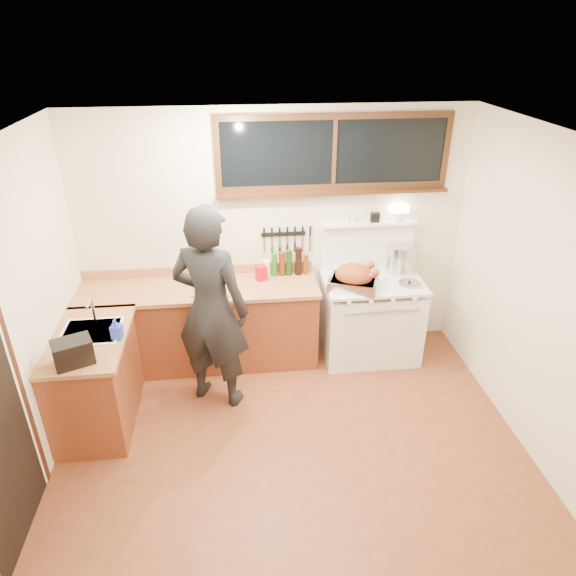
{
  "coord_description": "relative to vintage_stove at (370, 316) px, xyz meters",
  "views": [
    {
      "loc": [
        -0.4,
        -3.21,
        3.28
      ],
      "look_at": [
        0.05,
        0.85,
        1.15
      ],
      "focal_mm": 32.0,
      "sensor_mm": 36.0,
      "label": 1
    }
  ],
  "objects": [
    {
      "name": "ground_plane",
      "position": [
        -1.0,
        -1.41,
        -0.48
      ],
      "size": [
        4.0,
        3.5,
        0.02
      ],
      "primitive_type": "cube",
      "color": "brown"
    },
    {
      "name": "room_shell",
      "position": [
        -1.0,
        -1.41,
        1.18
      ],
      "size": [
        4.1,
        3.6,
        2.65
      ],
      "color": "silver",
      "rests_on": "ground"
    },
    {
      "name": "counter_back",
      "position": [
        -1.8,
        0.04,
        -0.01
      ],
      "size": [
        2.44,
        0.64,
        1.0
      ],
      "color": "maroon",
      "rests_on": "ground"
    },
    {
      "name": "counter_left",
      "position": [
        -2.7,
        -0.79,
        -0.02
      ],
      "size": [
        0.64,
        1.09,
        0.9
      ],
      "color": "maroon",
      "rests_on": "ground"
    },
    {
      "name": "sink_unit",
      "position": [
        -2.68,
        -0.71,
        0.38
      ],
      "size": [
        0.5,
        0.45,
        0.37
      ],
      "color": "white",
      "rests_on": "counter_left"
    },
    {
      "name": "vintage_stove",
      "position": [
        0.0,
        0.0,
        0.0
      ],
      "size": [
        1.02,
        0.74,
        1.59
      ],
      "color": "white",
      "rests_on": "ground"
    },
    {
      "name": "back_window",
      "position": [
        -0.4,
        0.31,
        1.6
      ],
      "size": [
        2.32,
        0.13,
        0.77
      ],
      "color": "black",
      "rests_on": "room_shell"
    },
    {
      "name": "knife_strip",
      "position": [
        -0.88,
        0.32,
        0.84
      ],
      "size": [
        0.52,
        0.03,
        0.28
      ],
      "color": "black",
      "rests_on": "room_shell"
    },
    {
      "name": "man",
      "position": [
        -1.65,
        -0.58,
        0.52
      ],
      "size": [
        0.85,
        0.72,
        1.97
      ],
      "color": "black",
      "rests_on": "ground"
    },
    {
      "name": "soap_bottle",
      "position": [
        -2.43,
        -0.84,
        0.53
      ],
      "size": [
        0.1,
        0.1,
        0.19
      ],
      "color": "blue",
      "rests_on": "counter_left"
    },
    {
      "name": "toaster",
      "position": [
        -2.7,
        -1.16,
        0.53
      ],
      "size": [
        0.35,
        0.3,
        0.2
      ],
      "color": "black",
      "rests_on": "counter_left"
    },
    {
      "name": "cutting_board",
      "position": [
        -1.66,
        -0.06,
        0.48
      ],
      "size": [
        0.4,
        0.31,
        0.14
      ],
      "color": "#AE7245",
      "rests_on": "counter_back"
    },
    {
      "name": "roast_turkey",
      "position": [
        -0.24,
        -0.14,
        0.54
      ],
      "size": [
        0.58,
        0.51,
        0.26
      ],
      "color": "silver",
      "rests_on": "vintage_stove"
    },
    {
      "name": "stockpot",
      "position": [
        0.34,
        0.18,
        0.58
      ],
      "size": [
        0.4,
        0.4,
        0.3
      ],
      "color": "silver",
      "rests_on": "vintage_stove"
    },
    {
      "name": "saucepan",
      "position": [
        -0.0,
        0.23,
        0.49
      ],
      "size": [
        0.18,
        0.28,
        0.11
      ],
      "color": "silver",
      "rests_on": "vintage_stove"
    },
    {
      "name": "pot_lid",
      "position": [
        0.34,
        -0.14,
        0.44
      ],
      "size": [
        0.3,
        0.3,
        0.04
      ],
      "color": "silver",
      "rests_on": "vintage_stove"
    },
    {
      "name": "coffee_tin",
      "position": [
        -1.15,
        0.13,
        0.51
      ],
      "size": [
        0.13,
        0.12,
        0.16
      ],
      "color": "#9F1113",
      "rests_on": "counter_back"
    },
    {
      "name": "pitcher",
      "position": [
        -1.09,
        0.25,
        0.51
      ],
      "size": [
        0.1,
        0.1,
        0.16
      ],
      "color": "white",
      "rests_on": "counter_back"
    },
    {
      "name": "bottle_cluster",
      "position": [
        -0.84,
        0.22,
        0.57
      ],
      "size": [
        0.39,
        0.07,
        0.3
      ],
      "color": "black",
      "rests_on": "counter_back"
    }
  ]
}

